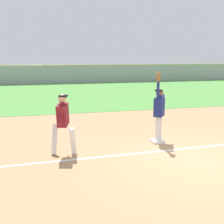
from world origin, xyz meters
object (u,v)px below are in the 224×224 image
runner (63,120)px  parked_car_blue (99,74)px  parked_car_white (13,75)px  parked_car_red (135,73)px  fielder (159,108)px  baseball (157,77)px  parked_car_green (56,74)px  first_base (157,141)px

runner → parked_car_blue: size_ratio=0.37×
parked_car_white → parked_car_red: 14.75m
fielder → baseball: (-0.01, 0.18, 0.96)m
parked_car_green → parked_car_red: (9.99, 0.36, 0.00)m
runner → parked_car_white: 26.01m
fielder → parked_car_blue: 25.81m
fielder → parked_car_blue: fielder is taller
runner → parked_car_white: bearing=114.9°
parked_car_red → parked_car_blue: bearing=-173.5°
first_base → parked_car_blue: 25.90m
baseball → parked_car_white: 25.98m
parked_car_green → parked_car_blue: size_ratio=0.97×
parked_car_blue → baseball: bearing=-104.2°
baseball → parked_car_green: bearing=93.8°
parked_car_white → first_base: bearing=-81.0°
fielder → runner: 3.12m
parked_car_blue → fielder: bearing=-104.1°
parked_car_white → parked_car_green: bearing=1.5°
parked_car_green → parked_car_white: bearing=-174.4°
fielder → parked_car_white: bearing=-37.4°
first_base → baseball: 2.06m
runner → baseball: (3.07, 0.66, 1.08)m
runner → parked_car_red: runner is taller
baseball → parked_car_white: (-6.42, 25.13, -1.40)m
parked_car_white → parked_car_green: same height
fielder → parked_car_red: bearing=-69.2°
parked_car_white → parked_car_blue: (9.82, 0.27, 0.00)m
baseball → first_base: bearing=-100.7°
runner → parked_car_blue: bearing=93.5°
baseball → parked_car_white: size_ratio=0.02×
first_base → parked_car_red: (8.36, 26.30, 0.63)m
parked_car_blue → first_base: bearing=-104.2°
first_base → parked_car_green: parked_car_green is taller
parked_car_white → parked_car_green: (4.73, 0.55, 0.00)m
baseball → parked_car_green: (-1.69, 25.68, -1.40)m
first_base → parked_car_white: 26.19m
baseball → parked_car_white: baseball is taller
parked_car_blue → parked_car_red: (4.90, 0.64, 0.00)m
parked_car_blue → parked_car_red: same height
parked_car_white → parked_car_blue: 9.83m
parked_car_white → parked_car_blue: bearing=-3.5°
fielder → baseball: 0.98m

